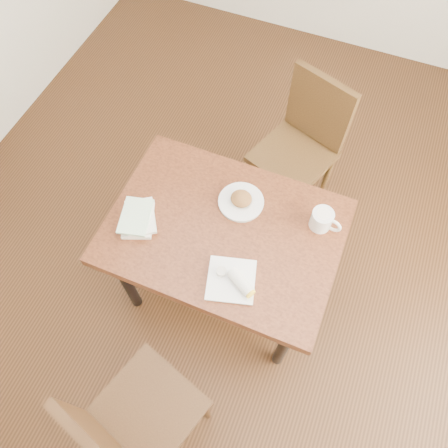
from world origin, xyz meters
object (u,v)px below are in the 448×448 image
at_px(chair_near, 131,424).
at_px(chair_far, 303,141).
at_px(plate_burrito, 234,281).
at_px(book_stack, 138,218).
at_px(table, 224,238).
at_px(coffee_mug, 323,220).
at_px(plate_scone, 241,201).

height_order(chair_near, chair_far, same).
distance_m(plate_burrito, book_stack, 0.55).
distance_m(chair_near, book_stack, 0.91).
xyz_separation_m(table, plate_burrito, (0.14, -0.23, 0.11)).
distance_m(table, book_stack, 0.43).
bearing_deg(chair_far, chair_near, -97.05).
bearing_deg(book_stack, plate_burrito, -12.67).
xyz_separation_m(chair_far, coffee_mug, (0.25, -0.64, 0.26)).
relative_size(chair_far, plate_burrito, 3.66).
distance_m(table, plate_burrito, 0.30).
distance_m(chair_far, plate_burrito, 1.09).
height_order(coffee_mug, plate_burrito, coffee_mug).
xyz_separation_m(plate_scone, plate_burrito, (0.12, -0.40, -0.00)).
bearing_deg(plate_scone, chair_far, 77.75).
xyz_separation_m(plate_scone, coffee_mug, (0.40, 0.03, 0.03)).
height_order(chair_near, plate_scone, chair_near).
bearing_deg(table, coffee_mug, 24.86).
distance_m(chair_near, chair_far, 1.77).
bearing_deg(chair_near, chair_far, 82.95).
height_order(chair_far, plate_burrito, chair_far).
distance_m(table, chair_near, 0.93).
height_order(chair_near, book_stack, chair_near).
height_order(chair_near, plate_burrito, chair_near).
height_order(table, coffee_mug, coffee_mug).
relative_size(chair_near, coffee_mug, 6.23).
xyz_separation_m(table, book_stack, (-0.40, -0.11, 0.12)).
bearing_deg(table, plate_burrito, -58.32).
height_order(plate_scone, book_stack, plate_scone).
relative_size(table, coffee_mug, 7.23).
xyz_separation_m(chair_near, plate_burrito, (0.19, 0.69, 0.22)).
bearing_deg(coffee_mug, table, -155.14).
bearing_deg(coffee_mug, chair_far, 111.58).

